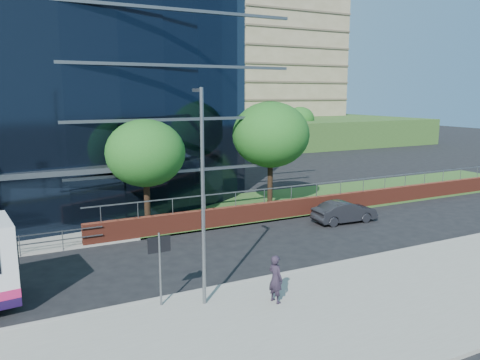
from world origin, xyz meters
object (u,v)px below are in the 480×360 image
tree_dist_f (300,119)px  streetlight_east (203,192)px  street_sign (159,254)px  pedestrian (276,279)px  tree_far_d (271,135)px  tree_dist_e (208,120)px  parked_car (344,212)px  tree_far_c (145,153)px

tree_dist_f → streetlight_east: size_ratio=0.76×
street_sign → pedestrian: size_ratio=1.52×
street_sign → streetlight_east: streetlight_east is taller
tree_far_d → streetlight_east: streetlight_east is taller
tree_far_d → tree_dist_e: 31.06m
streetlight_east → street_sign: bearing=158.6°
pedestrian → parked_car: bearing=-63.0°
tree_far_d → parked_car: 7.25m
tree_dist_f → tree_dist_e: bearing=-172.9°
tree_dist_f → parked_car: 43.14m
tree_far_c → tree_dist_e: size_ratio=1.00×
tree_far_c → tree_far_d: (9.00, 1.00, 0.65)m
tree_far_d → pedestrian: (-7.55, -13.29, -4.11)m
streetlight_east → parked_car: bearing=29.5°
tree_dist_f → tree_far_d: bearing=-126.9°
streetlight_east → tree_dist_f: bearing=52.4°
tree_far_c → parked_car: bearing=-20.1°
street_sign → streetlight_east: (1.50, -0.59, 2.29)m
parked_car → pedestrian: 12.84m
street_sign → tree_dist_f: size_ratio=0.46×
tree_far_d → parked_car: size_ratio=1.81×
streetlight_east → pedestrian: (2.45, -1.12, -3.37)m
tree_dist_e → tree_dist_f: size_ratio=1.08×
street_sign → pedestrian: bearing=-23.4°
street_sign → tree_dist_e: 45.99m
tree_dist_e → tree_dist_f: bearing=7.1°
tree_far_c → tree_dist_e: bearing=61.3°
street_sign → streetlight_east: 2.80m
tree_dist_e → pedestrian: (-15.55, -43.29, -3.46)m
pedestrian → tree_dist_e: bearing=-32.1°
parked_car → pedestrian: (-9.92, -8.13, 0.40)m
tree_dist_f → parked_car: size_ratio=1.47×
street_sign → pedestrian: (3.95, -1.71, -1.08)m
tree_far_d → tree_far_c: bearing=-173.7°
parked_car → pedestrian: size_ratio=2.23×
street_sign → streetlight_east: size_ratio=0.35×
street_sign → tree_far_d: (11.50, 11.59, 3.04)m
tree_dist_e → pedestrian: bearing=-109.8°
pedestrian → streetlight_east: bearing=53.1°
tree_dist_e → parked_car: (-5.63, -35.16, -3.86)m
tree_dist_f → tree_far_c: bearing=-135.0°
street_sign → tree_far_c: (2.50, 10.59, 2.39)m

